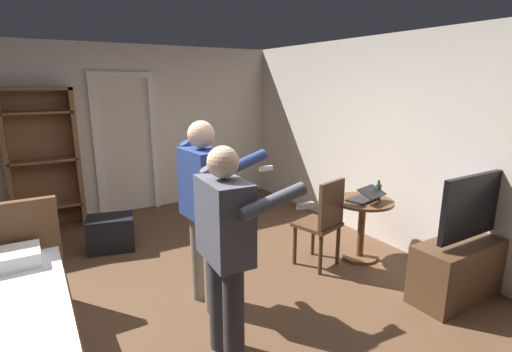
{
  "coord_description": "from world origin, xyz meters",
  "views": [
    {
      "loc": [
        -1.09,
        -2.81,
        1.99
      ],
      "look_at": [
        0.72,
        0.2,
        1.12
      ],
      "focal_mm": 26.76,
      "sensor_mm": 36.0,
      "label": 1
    }
  ],
  "objects_px": {
    "tv_flatscreen": "(467,260)",
    "suitcase_dark": "(111,233)",
    "person_blue_shirt": "(226,241)",
    "bookshelf": "(43,155)",
    "wooden_chair": "(323,220)",
    "side_table": "(362,219)",
    "person_striped_shirt": "(205,202)",
    "laptop": "(365,197)",
    "bottle_on_table": "(378,192)"
  },
  "relations": [
    {
      "from": "bookshelf",
      "to": "person_striped_shirt",
      "type": "xyz_separation_m",
      "value": [
        1.11,
        -2.89,
        -0.06
      ]
    },
    {
      "from": "bottle_on_table",
      "to": "bookshelf",
      "type": "bearing_deg",
      "value": 136.16
    },
    {
      "from": "bookshelf",
      "to": "suitcase_dark",
      "type": "bearing_deg",
      "value": -64.25
    },
    {
      "from": "side_table",
      "to": "bottle_on_table",
      "type": "bearing_deg",
      "value": -29.74
    },
    {
      "from": "tv_flatscreen",
      "to": "person_blue_shirt",
      "type": "xyz_separation_m",
      "value": [
        -2.34,
        0.39,
        0.57
      ]
    },
    {
      "from": "bottle_on_table",
      "to": "tv_flatscreen",
      "type": "bearing_deg",
      "value": -81.5
    },
    {
      "from": "tv_flatscreen",
      "to": "person_striped_shirt",
      "type": "bearing_deg",
      "value": 152.9
    },
    {
      "from": "bookshelf",
      "to": "laptop",
      "type": "distance_m",
      "value": 4.22
    },
    {
      "from": "person_striped_shirt",
      "to": "laptop",
      "type": "bearing_deg",
      "value": -2.71
    },
    {
      "from": "side_table",
      "to": "suitcase_dark",
      "type": "bearing_deg",
      "value": 144.43
    },
    {
      "from": "person_striped_shirt",
      "to": "bookshelf",
      "type": "bearing_deg",
      "value": 110.94
    },
    {
      "from": "side_table",
      "to": "person_striped_shirt",
      "type": "bearing_deg",
      "value": 178.58
    },
    {
      "from": "bookshelf",
      "to": "person_blue_shirt",
      "type": "distance_m",
      "value": 3.74
    },
    {
      "from": "laptop",
      "to": "suitcase_dark",
      "type": "distance_m",
      "value": 3.03
    },
    {
      "from": "tv_flatscreen",
      "to": "suitcase_dark",
      "type": "xyz_separation_m",
      "value": [
        -2.71,
        2.8,
        -0.14
      ]
    },
    {
      "from": "tv_flatscreen",
      "to": "suitcase_dark",
      "type": "bearing_deg",
      "value": 134.03
    },
    {
      "from": "tv_flatscreen",
      "to": "person_blue_shirt",
      "type": "height_order",
      "value": "person_blue_shirt"
    },
    {
      "from": "side_table",
      "to": "person_striped_shirt",
      "type": "relative_size",
      "value": 0.42
    },
    {
      "from": "laptop",
      "to": "person_striped_shirt",
      "type": "xyz_separation_m",
      "value": [
        -1.88,
        0.09,
        0.22
      ]
    },
    {
      "from": "bottle_on_table",
      "to": "person_blue_shirt",
      "type": "distance_m",
      "value": 2.28
    },
    {
      "from": "tv_flatscreen",
      "to": "wooden_chair",
      "type": "distance_m",
      "value": 1.41
    },
    {
      "from": "bookshelf",
      "to": "side_table",
      "type": "bearing_deg",
      "value": -44.38
    },
    {
      "from": "bottle_on_table",
      "to": "wooden_chair",
      "type": "xyz_separation_m",
      "value": [
        -0.66,
        0.15,
        -0.25
      ]
    },
    {
      "from": "bookshelf",
      "to": "laptop",
      "type": "relative_size",
      "value": 4.92
    },
    {
      "from": "bottle_on_table",
      "to": "person_blue_shirt",
      "type": "bearing_deg",
      "value": -164.7
    },
    {
      "from": "side_table",
      "to": "tv_flatscreen",
      "type": "bearing_deg",
      "value": -74.94
    },
    {
      "from": "person_blue_shirt",
      "to": "bottle_on_table",
      "type": "bearing_deg",
      "value": 15.3
    },
    {
      "from": "person_blue_shirt",
      "to": "tv_flatscreen",
      "type": "bearing_deg",
      "value": -9.48
    },
    {
      "from": "tv_flatscreen",
      "to": "bottle_on_table",
      "type": "height_order",
      "value": "tv_flatscreen"
    },
    {
      "from": "laptop",
      "to": "suitcase_dark",
      "type": "relative_size",
      "value": 0.73
    },
    {
      "from": "side_table",
      "to": "wooden_chair",
      "type": "distance_m",
      "value": 0.53
    },
    {
      "from": "bookshelf",
      "to": "person_striped_shirt",
      "type": "bearing_deg",
      "value": -69.06
    },
    {
      "from": "side_table",
      "to": "laptop",
      "type": "distance_m",
      "value": 0.28
    },
    {
      "from": "tv_flatscreen",
      "to": "side_table",
      "type": "height_order",
      "value": "tv_flatscreen"
    },
    {
      "from": "suitcase_dark",
      "to": "tv_flatscreen",
      "type": "bearing_deg",
      "value": -32.76
    },
    {
      "from": "bottle_on_table",
      "to": "suitcase_dark",
      "type": "height_order",
      "value": "bottle_on_table"
    },
    {
      "from": "bookshelf",
      "to": "wooden_chair",
      "type": "bearing_deg",
      "value": -49.1
    },
    {
      "from": "laptop",
      "to": "person_striped_shirt",
      "type": "bearing_deg",
      "value": 177.29
    },
    {
      "from": "bookshelf",
      "to": "tv_flatscreen",
      "type": "height_order",
      "value": "bookshelf"
    },
    {
      "from": "wooden_chair",
      "to": "suitcase_dark",
      "type": "height_order",
      "value": "wooden_chair"
    },
    {
      "from": "side_table",
      "to": "wooden_chair",
      "type": "relative_size",
      "value": 0.71
    },
    {
      "from": "side_table",
      "to": "person_striped_shirt",
      "type": "distance_m",
      "value": 1.96
    },
    {
      "from": "bookshelf",
      "to": "suitcase_dark",
      "type": "relative_size",
      "value": 3.62
    },
    {
      "from": "wooden_chair",
      "to": "person_striped_shirt",
      "type": "bearing_deg",
      "value": -179.11
    },
    {
      "from": "bookshelf",
      "to": "laptop",
      "type": "xyz_separation_m",
      "value": [
        2.98,
        -2.98,
        -0.28
      ]
    },
    {
      "from": "side_table",
      "to": "bottle_on_table",
      "type": "height_order",
      "value": "bottle_on_table"
    },
    {
      "from": "tv_flatscreen",
      "to": "person_striped_shirt",
      "type": "xyz_separation_m",
      "value": [
        -2.18,
        1.12,
        0.63
      ]
    },
    {
      "from": "person_striped_shirt",
      "to": "bottle_on_table",
      "type": "bearing_deg",
      "value": -3.57
    },
    {
      "from": "bookshelf",
      "to": "person_blue_shirt",
      "type": "bearing_deg",
      "value": -75.31
    },
    {
      "from": "person_blue_shirt",
      "to": "suitcase_dark",
      "type": "xyz_separation_m",
      "value": [
        -0.37,
        2.41,
        -0.72
      ]
    }
  ]
}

